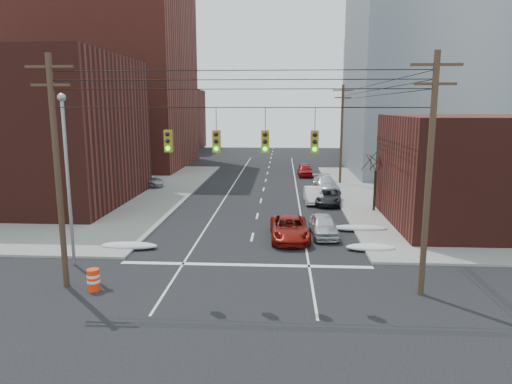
# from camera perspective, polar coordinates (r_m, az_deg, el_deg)

# --- Properties ---
(ground) EXTENTS (160.00, 160.00, 0.00)m
(ground) POSITION_cam_1_polar(r_m,az_deg,el_deg) (19.61, -2.92, -15.53)
(ground) COLOR black
(ground) RESTS_ON ground
(sidewalk_nw) EXTENTS (40.00, 40.00, 0.15)m
(sidewalk_nw) POSITION_cam_1_polar(r_m,az_deg,el_deg) (53.79, -29.30, 0.10)
(sidewalk_nw) COLOR gray
(sidewalk_nw) RESTS_ON ground
(building_brick_tall) EXTENTS (24.00, 20.00, 30.00)m
(building_brick_tall) POSITION_cam_1_polar(r_m,az_deg,el_deg) (70.74, -18.89, 15.25)
(building_brick_tall) COLOR maroon
(building_brick_tall) RESTS_ON ground
(building_brick_near) EXTENTS (20.00, 16.00, 13.00)m
(building_brick_near) POSITION_cam_1_polar(r_m,az_deg,el_deg) (46.25, -28.09, 6.75)
(building_brick_near) COLOR #451914
(building_brick_near) RESTS_ON ground
(building_brick_far) EXTENTS (22.00, 18.00, 12.00)m
(building_brick_far) POSITION_cam_1_polar(r_m,az_deg,el_deg) (95.71, -13.80, 8.76)
(building_brick_far) COLOR #451914
(building_brick_far) RESTS_ON ground
(building_office) EXTENTS (22.00, 20.00, 25.00)m
(building_office) POSITION_cam_1_polar(r_m,az_deg,el_deg) (64.77, 21.98, 13.31)
(building_office) COLOR gray
(building_office) RESTS_ON ground
(building_glass) EXTENTS (20.00, 18.00, 22.00)m
(building_glass) POSITION_cam_1_polar(r_m,az_deg,el_deg) (90.24, 17.87, 11.64)
(building_glass) COLOR gray
(building_glass) RESTS_ON ground
(building_storefront) EXTENTS (16.00, 12.00, 8.00)m
(building_storefront) POSITION_cam_1_polar(r_m,az_deg,el_deg) (37.40, 28.70, 2.20)
(building_storefront) COLOR #451914
(building_storefront) RESTS_ON ground
(utility_pole_left) EXTENTS (2.20, 0.28, 11.00)m
(utility_pole_left) POSITION_cam_1_polar(r_m,az_deg,el_deg) (23.19, -23.58, 2.67)
(utility_pole_left) COLOR #473323
(utility_pole_left) RESTS_ON ground
(utility_pole_right) EXTENTS (2.20, 0.28, 11.00)m
(utility_pole_right) POSITION_cam_1_polar(r_m,az_deg,el_deg) (21.68, 20.82, 2.37)
(utility_pole_right) COLOR #473323
(utility_pole_right) RESTS_ON ground
(utility_pole_far) EXTENTS (2.20, 0.28, 11.00)m
(utility_pole_far) POSITION_cam_1_polar(r_m,az_deg,el_deg) (51.97, 10.65, 7.31)
(utility_pole_far) COLOR #473323
(utility_pole_far) RESTS_ON ground
(traffic_signals) EXTENTS (17.00, 0.42, 2.02)m
(traffic_signals) POSITION_cam_1_polar(r_m,az_deg,el_deg) (20.60, -1.93, 6.53)
(traffic_signals) COLOR black
(traffic_signals) RESTS_ON ground
(street_light) EXTENTS (0.44, 0.44, 9.32)m
(street_light) POSITION_cam_1_polar(r_m,az_deg,el_deg) (26.33, -22.57, 3.06)
(street_light) COLOR gray
(street_light) RESTS_ON ground
(bare_tree) EXTENTS (2.09, 2.20, 4.93)m
(bare_tree) POSITION_cam_1_polar(r_m,az_deg,el_deg) (38.76, 14.62, 0.91)
(bare_tree) COLOR black
(bare_tree) RESTS_ON ground
(snow_nw) EXTENTS (3.50, 1.08, 0.42)m
(snow_nw) POSITION_cam_1_polar(r_m,az_deg,el_deg) (29.34, -15.56, -6.46)
(snow_nw) COLOR silver
(snow_nw) RESTS_ON ground
(snow_ne) EXTENTS (3.00, 1.08, 0.42)m
(snow_ne) POSITION_cam_1_polar(r_m,az_deg,el_deg) (28.78, 14.14, -6.73)
(snow_ne) COLOR silver
(snow_ne) RESTS_ON ground
(snow_east_far) EXTENTS (4.00, 1.08, 0.42)m
(snow_east_far) POSITION_cam_1_polar(r_m,az_deg,el_deg) (33.04, 12.71, -4.41)
(snow_east_far) COLOR silver
(snow_east_far) RESTS_ON ground
(red_pickup) EXTENTS (2.71, 5.44, 1.48)m
(red_pickup) POSITION_cam_1_polar(r_m,az_deg,el_deg) (30.18, 4.22, -4.57)
(red_pickup) COLOR maroon
(red_pickup) RESTS_ON ground
(parked_car_a) EXTENTS (1.94, 4.39, 1.47)m
(parked_car_a) POSITION_cam_1_polar(r_m,az_deg,el_deg) (31.18, 8.45, -4.17)
(parked_car_a) COLOR silver
(parked_car_a) RESTS_ON ground
(parked_car_b) EXTENTS (1.61, 4.38, 1.43)m
(parked_car_b) POSITION_cam_1_polar(r_m,az_deg,el_deg) (41.82, 7.16, -0.37)
(parked_car_b) COLOR silver
(parked_car_b) RESTS_ON ground
(parked_car_c) EXTENTS (2.79, 4.96, 1.31)m
(parked_car_c) POSITION_cam_1_polar(r_m,az_deg,el_deg) (41.32, 9.05, -0.64)
(parked_car_c) COLOR black
(parked_car_c) RESTS_ON ground
(parked_car_d) EXTENTS (2.68, 5.55, 1.56)m
(parked_car_d) POSITION_cam_1_polar(r_m,az_deg,el_deg) (47.36, 8.67, 0.96)
(parked_car_d) COLOR silver
(parked_car_d) RESTS_ON ground
(parked_car_e) EXTENTS (1.86, 4.47, 1.51)m
(parked_car_e) POSITION_cam_1_polar(r_m,az_deg,el_deg) (57.71, 6.14, 2.73)
(parked_car_e) COLOR maroon
(parked_car_e) RESTS_ON ground
(parked_car_f) EXTENTS (1.61, 3.82, 1.23)m
(parked_car_f) POSITION_cam_1_polar(r_m,az_deg,el_deg) (60.40, 6.02, 2.94)
(parked_car_f) COLOR black
(parked_car_f) RESTS_ON ground
(lot_car_a) EXTENTS (3.79, 1.42, 1.24)m
(lot_car_a) POSITION_cam_1_polar(r_m,az_deg,el_deg) (46.16, -18.39, 0.27)
(lot_car_a) COLOR silver
(lot_car_a) RESTS_ON sidewalk_nw
(lot_car_b) EXTENTS (4.69, 2.25, 1.29)m
(lot_car_b) POSITION_cam_1_polar(r_m,az_deg,el_deg) (50.22, -14.00, 1.33)
(lot_car_b) COLOR #A4A5A9
(lot_car_b) RESTS_ON sidewalk_nw
(lot_car_c) EXTENTS (4.76, 2.00, 1.37)m
(lot_car_c) POSITION_cam_1_polar(r_m,az_deg,el_deg) (46.36, -24.24, -0.00)
(lot_car_c) COLOR black
(lot_car_c) RESTS_ON sidewalk_nw
(lot_car_d) EXTENTS (4.48, 1.92, 1.51)m
(lot_car_d) POSITION_cam_1_polar(r_m,az_deg,el_deg) (51.29, -18.98, 1.38)
(lot_car_d) COLOR #A8A8AC
(lot_car_d) RESTS_ON sidewalk_nw
(construction_barrel) EXTENTS (0.70, 0.70, 1.06)m
(construction_barrel) POSITION_cam_1_polar(r_m,az_deg,el_deg) (23.39, -19.65, -10.26)
(construction_barrel) COLOR #F8350D
(construction_barrel) RESTS_ON ground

